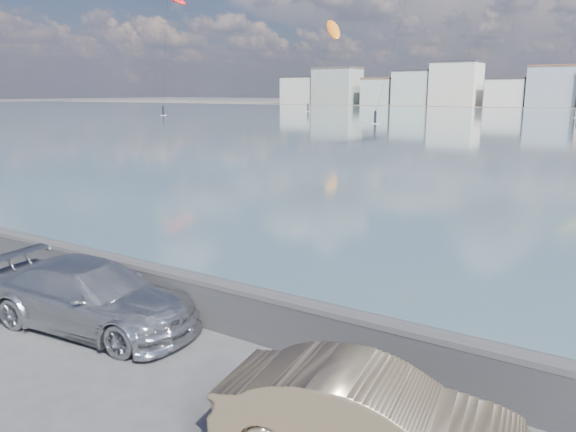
{
  "coord_description": "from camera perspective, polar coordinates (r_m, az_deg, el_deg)",
  "views": [
    {
      "loc": [
        7.19,
        -5.4,
        4.7
      ],
      "look_at": [
        1.0,
        4.0,
        2.2
      ],
      "focal_mm": 35.0,
      "sensor_mm": 36.0,
      "label": 1
    }
  ],
  "objects": [
    {
      "name": "kitesurfer_14",
      "position": [
        152.28,
        4.59,
        18.31
      ],
      "size": [
        8.88,
        20.62,
        23.9
      ],
      "color": "orange",
      "rests_on": "ground"
    },
    {
      "name": "car_champagne",
      "position": [
        7.63,
        8.09,
        -19.67
      ],
      "size": [
        4.11,
        2.04,
        1.3
      ],
      "primitive_type": "imported",
      "rotation": [
        0.0,
        0.0,
        1.75
      ],
      "color": "tan",
      "rests_on": "ground"
    },
    {
      "name": "car_silver",
      "position": [
        12.08,
        -19.29,
        -7.65
      ],
      "size": [
        4.87,
        2.43,
        1.36
      ],
      "primitive_type": "imported",
      "rotation": [
        0.0,
        0.0,
        1.69
      ],
      "color": "#ABADB3",
      "rests_on": "ground"
    },
    {
      "name": "seawall",
      "position": [
        11.58,
        -7.77,
        -8.42
      ],
      "size": [
        400.0,
        0.36,
        1.08
      ],
      "color": "#28282B",
      "rests_on": "ground"
    },
    {
      "name": "ground",
      "position": [
        10.14,
        -18.11,
        -15.75
      ],
      "size": [
        700.0,
        700.0,
        0.0
      ],
      "primitive_type": "plane",
      "color": "#333335",
      "rests_on": "ground"
    }
  ]
}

